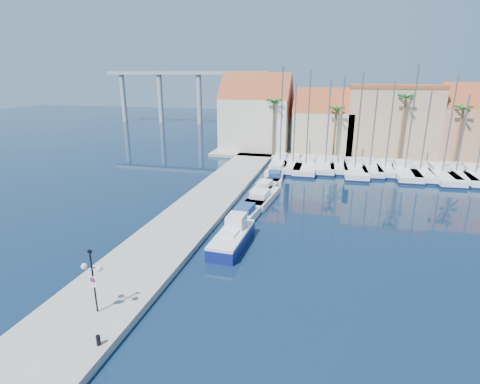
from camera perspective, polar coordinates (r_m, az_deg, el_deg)
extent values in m
plane|color=black|center=(24.76, 2.13, -15.96)|extent=(260.00, 260.00, 0.00)
cube|color=gray|center=(38.63, -6.62, -2.90)|extent=(6.00, 77.00, 0.50)
cube|color=gray|center=(69.74, 18.98, 5.49)|extent=(54.00, 16.00, 0.50)
cylinder|color=black|center=(23.23, -21.41, -12.58)|extent=(0.10, 0.10, 3.95)
cylinder|color=black|center=(22.95, -22.16, -10.52)|extent=(0.49, 0.06, 0.05)
cylinder|color=black|center=(22.67, -21.15, -10.76)|extent=(0.49, 0.06, 0.05)
sphere|color=white|center=(23.09, -22.66, -10.41)|extent=(0.36, 0.36, 0.36)
sphere|color=white|center=(22.54, -20.63, -10.87)|extent=(0.36, 0.36, 0.36)
cube|color=black|center=(22.38, -21.94, -8.40)|extent=(0.22, 0.12, 0.16)
cube|color=white|center=(23.14, -21.52, -12.43)|extent=(0.49, 0.04, 0.49)
cylinder|color=red|center=(23.10, -21.57, -12.36)|extent=(0.34, 0.02, 0.34)
cylinder|color=#1933A5|center=(23.09, -21.59, -12.37)|extent=(0.24, 0.02, 0.24)
cube|color=white|center=(23.30, -21.42, -13.17)|extent=(0.40, 0.03, 0.14)
cylinder|color=black|center=(21.61, -20.78, -20.37)|extent=(0.22, 0.22, 0.56)
cube|color=navy|center=(31.21, -1.24, -7.41)|extent=(2.42, 6.69, 0.99)
cube|color=white|center=(30.96, -1.24, -6.40)|extent=(2.42, 6.69, 0.22)
cube|color=white|center=(31.89, -0.53, -4.47)|extent=(1.49, 1.81, 1.21)
cube|color=white|center=(31.65, -1.15, -7.24)|extent=(2.06, 5.64, 0.80)
cube|color=white|center=(30.88, -1.48, -6.47)|extent=(1.34, 2.01, 0.60)
cube|color=white|center=(37.49, 1.06, -3.18)|extent=(2.74, 6.87, 0.80)
cube|color=navy|center=(36.65, 0.73, -2.51)|extent=(1.71, 2.47, 0.60)
cube|color=white|center=(41.98, 3.39, -0.91)|extent=(2.99, 7.43, 0.80)
cube|color=white|center=(41.10, 3.12, -0.29)|extent=(1.85, 2.68, 0.60)
cube|color=white|center=(45.88, 3.98, 0.69)|extent=(2.71, 6.79, 0.80)
cube|color=white|center=(45.07, 3.77, 1.31)|extent=(1.69, 2.44, 0.60)
cube|color=white|center=(50.37, 5.34, 2.19)|extent=(2.58, 6.60, 0.80)
cube|color=navy|center=(49.57, 5.30, 2.77)|extent=(1.62, 2.37, 0.60)
cube|color=white|center=(54.82, 5.82, 3.44)|extent=(2.76, 7.41, 0.80)
cube|color=white|center=(53.96, 5.67, 3.98)|extent=(1.78, 2.64, 0.60)
cube|color=white|center=(60.94, 6.45, 4.85)|extent=(2.49, 6.33, 0.80)
cube|color=white|center=(60.18, 6.44, 5.37)|extent=(1.56, 2.27, 0.60)
cube|color=white|center=(58.69, 6.14, 4.47)|extent=(2.94, 9.61, 1.00)
cube|color=#0C1C40|center=(58.76, 6.13, 4.16)|extent=(3.00, 9.67, 0.28)
cube|color=white|center=(59.44, 6.26, 5.42)|extent=(1.87, 2.93, 0.60)
cylinder|color=slate|center=(57.01, 6.34, 11.62)|extent=(0.20, 0.20, 13.80)
cube|color=white|center=(57.80, 8.12, 4.19)|extent=(3.07, 11.26, 1.00)
cube|color=#0C1C40|center=(57.88, 8.11, 3.88)|extent=(3.13, 11.32, 0.28)
cube|color=white|center=(58.72, 8.27, 5.19)|extent=(2.09, 3.39, 0.60)
cylinder|color=slate|center=(56.16, 8.33, 10.22)|extent=(0.20, 0.20, 11.39)
cube|color=white|center=(57.46, 10.03, 4.02)|extent=(3.27, 11.92, 1.00)
cube|color=#0C1C40|center=(57.54, 10.02, 3.71)|extent=(3.33, 11.98, 0.28)
cube|color=white|center=(58.44, 10.16, 5.04)|extent=(2.21, 3.59, 0.60)
cylinder|color=slate|center=(55.68, 10.38, 10.97)|extent=(0.20, 0.20, 13.14)
cube|color=white|center=(57.92, 12.85, 3.95)|extent=(2.86, 10.18, 1.00)
cube|color=#0C1C40|center=(57.99, 12.83, 3.64)|extent=(2.92, 10.24, 0.28)
cube|color=white|center=(58.73, 12.92, 4.93)|extent=(1.91, 3.08, 0.60)
cylinder|color=slate|center=(56.29, 13.29, 10.25)|extent=(0.20, 0.20, 11.96)
cube|color=white|center=(58.20, 14.64, 3.88)|extent=(2.95, 9.25, 1.00)
cube|color=#0C1C40|center=(58.27, 14.62, 3.58)|extent=(3.01, 9.31, 0.28)
cube|color=white|center=(58.91, 14.65, 4.84)|extent=(1.83, 2.83, 0.60)
cylinder|color=slate|center=(56.60, 15.19, 10.43)|extent=(0.20, 0.20, 12.50)
cube|color=white|center=(57.09, 17.01, 3.43)|extent=(3.58, 12.02, 1.00)
cube|color=#0C1C40|center=(57.17, 16.98, 3.11)|extent=(3.64, 12.09, 0.28)
cube|color=white|center=(58.07, 16.99, 4.47)|extent=(2.31, 3.66, 0.60)
cylinder|color=slate|center=(55.31, 17.70, 10.31)|extent=(0.20, 0.20, 12.97)
cube|color=white|center=(58.24, 19.06, 3.50)|extent=(3.51, 10.43, 1.00)
cube|color=#0C1C40|center=(58.31, 19.03, 3.19)|extent=(3.58, 10.50, 0.28)
cube|color=white|center=(59.05, 18.99, 4.49)|extent=(2.12, 3.22, 0.60)
cylinder|color=slate|center=(56.69, 19.74, 9.19)|extent=(0.20, 0.20, 10.86)
cube|color=white|center=(58.44, 21.20, 3.31)|extent=(2.61, 8.79, 1.00)
cube|color=#0C1C40|center=(58.51, 21.17, 3.01)|extent=(2.67, 8.85, 0.28)
cube|color=white|center=(59.11, 21.23, 4.26)|extent=(1.69, 2.67, 0.60)
cylinder|color=slate|center=(56.91, 21.93, 9.41)|extent=(0.20, 0.20, 11.69)
cube|color=white|center=(58.25, 23.68, 2.98)|extent=(3.44, 12.05, 1.00)
cube|color=#0C1C40|center=(58.32, 23.64, 2.67)|extent=(3.50, 12.11, 0.28)
cube|color=white|center=(59.22, 23.58, 4.01)|extent=(2.28, 3.65, 0.60)
cylinder|color=slate|center=(56.45, 24.71, 10.14)|extent=(0.20, 0.20, 13.86)
cube|color=white|center=(58.55, 25.63, 2.79)|extent=(2.89, 10.65, 1.00)
cube|color=#0C1C40|center=(58.63, 25.59, 2.49)|extent=(2.95, 10.71, 0.28)
cube|color=white|center=(59.40, 25.56, 3.79)|extent=(1.97, 3.21, 0.60)
cylinder|color=slate|center=(57.02, 26.48, 8.26)|extent=(0.20, 0.20, 10.53)
cube|color=white|center=(58.58, 28.23, 2.43)|extent=(3.67, 12.00, 1.00)
cube|color=#0C1C40|center=(58.65, 28.19, 2.13)|extent=(3.73, 12.06, 0.28)
cube|color=white|center=(59.51, 28.04, 3.47)|extent=(2.33, 3.66, 0.60)
cylinder|color=slate|center=(56.87, 29.39, 8.98)|extent=(0.20, 0.20, 12.78)
cube|color=white|center=(59.86, 29.85, 2.47)|extent=(3.22, 11.10, 1.00)
cube|color=#0C1C40|center=(59.93, 29.80, 2.18)|extent=(3.28, 11.16, 0.28)
cube|color=white|center=(60.71, 29.67, 3.46)|extent=(2.11, 3.37, 0.60)
cylinder|color=slate|center=(58.36, 30.82, 7.62)|extent=(0.20, 0.20, 10.16)
cube|color=white|center=(60.24, 32.06, 2.20)|extent=(3.86, 12.14, 1.00)
cube|color=#0C1C40|center=(60.31, 32.01, 1.91)|extent=(3.93, 12.20, 0.28)
cube|color=white|center=(61.20, 31.94, 3.20)|extent=(2.40, 3.72, 0.60)
cube|color=beige|center=(69.25, 2.50, 10.33)|extent=(12.00, 9.00, 9.00)
cube|color=brown|center=(68.83, 2.55, 14.04)|extent=(12.30, 9.00, 9.00)
cube|color=#CAB78E|center=(67.93, 12.55, 8.94)|extent=(10.00, 8.00, 7.00)
cube|color=brown|center=(67.52, 12.75, 11.87)|extent=(10.30, 8.00, 8.00)
cube|color=tan|center=(69.18, 21.96, 9.93)|extent=(14.00, 10.00, 11.00)
cube|color=brown|center=(68.78, 22.52, 14.66)|extent=(14.20, 10.20, 0.50)
cube|color=#B17B59|center=(70.91, 31.62, 7.54)|extent=(10.00, 8.00, 8.00)
cube|color=brown|center=(70.50, 32.14, 10.72)|extent=(10.30, 8.00, 8.00)
cylinder|color=brown|center=(63.64, 5.11, 9.64)|extent=(0.36, 0.36, 9.00)
sphere|color=#18561E|center=(63.20, 5.22, 13.55)|extent=(2.60, 2.60, 2.60)
cylinder|color=brown|center=(62.87, 14.22, 8.62)|extent=(0.36, 0.36, 8.00)
sphere|color=#18561E|center=(62.43, 14.49, 12.11)|extent=(2.60, 2.60, 2.60)
cylinder|color=brown|center=(63.48, 23.43, 8.72)|extent=(0.36, 0.36, 10.00)
sphere|color=#18561E|center=(63.04, 23.97, 13.06)|extent=(2.60, 2.60, 2.60)
cylinder|color=brown|center=(65.28, 30.33, 7.31)|extent=(0.36, 0.36, 8.50)
sphere|color=#18561E|center=(64.85, 30.89, 10.86)|extent=(2.60, 2.60, 2.60)
cube|color=#9E9E99|center=(110.61, -8.38, 17.52)|extent=(48.00, 2.20, 0.90)
cylinder|color=#9E9E99|center=(119.88, -17.35, 13.57)|extent=(1.40, 1.40, 14.00)
cylinder|color=#9E9E99|center=(114.11, -12.05, 13.81)|extent=(1.40, 1.40, 14.00)
cylinder|color=#9E9E99|center=(109.35, -6.22, 13.93)|extent=(1.40, 1.40, 14.00)
cylinder|color=#9E9E99|center=(105.74, 0.06, 13.91)|extent=(1.40, 1.40, 14.00)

